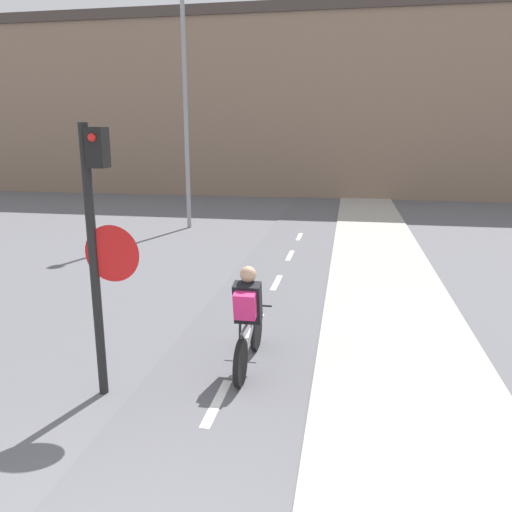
# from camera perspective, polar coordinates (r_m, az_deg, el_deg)

# --- Properties ---
(building_row_background) EXTENTS (60.00, 5.20, 9.13)m
(building_row_background) POSITION_cam_1_polar(r_m,az_deg,el_deg) (27.52, 7.79, 16.69)
(building_row_background) COLOR #89705B
(building_row_background) RESTS_ON ground_plane
(traffic_light_pole) EXTENTS (0.67, 0.25, 3.26)m
(traffic_light_pole) POSITION_cam_1_polar(r_m,az_deg,el_deg) (6.00, -17.60, 2.37)
(traffic_light_pole) COLOR black
(traffic_light_pole) RESTS_ON ground_plane
(street_lamp_far) EXTENTS (0.36, 0.36, 7.69)m
(street_lamp_far) POSITION_cam_1_polar(r_m,az_deg,el_deg) (17.09, -8.13, 18.70)
(street_lamp_far) COLOR gray
(street_lamp_far) RESTS_ON ground_plane
(cyclist_near) EXTENTS (0.46, 1.73, 1.44)m
(cyclist_near) POSITION_cam_1_polar(r_m,az_deg,el_deg) (6.76, -0.92, -7.33)
(cyclist_near) COLOR black
(cyclist_near) RESTS_ON ground_plane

